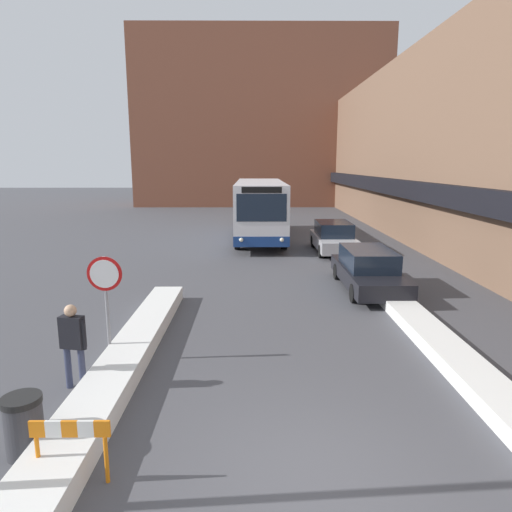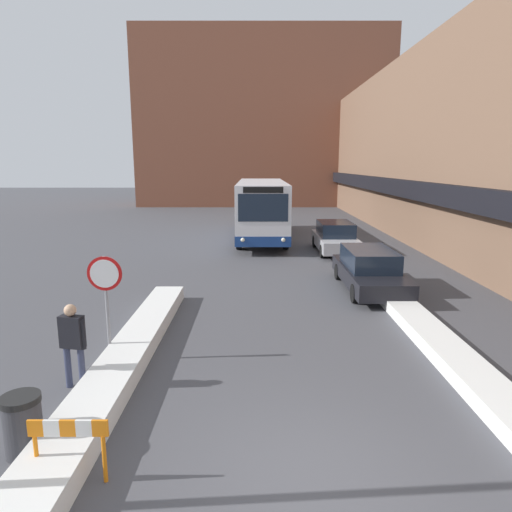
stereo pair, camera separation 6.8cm
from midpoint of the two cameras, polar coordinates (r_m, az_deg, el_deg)
name	(u,v)px [view 1 (the left image)]	position (r m, az deg, el deg)	size (l,w,h in m)	color
ground_plane	(313,482)	(7.13, 6.83, -26.27)	(160.00, 160.00, 0.00)	#47474C
building_row_right	(423,150)	(31.50, 20.11, 12.31)	(5.50, 60.00, 10.43)	brown
building_backdrop_far	(261,121)	(50.68, 0.55, 16.48)	(26.00, 8.00, 17.59)	brown
snow_bank_left	(116,374)	(9.91, -17.29, -13.87)	(0.90, 11.83, 0.40)	silver
snow_bank_right	(474,377)	(10.39, 25.46, -13.50)	(0.90, 13.88, 0.33)	silver
city_bus	(260,208)	(26.75, 0.41, 6.04)	(2.70, 10.99, 3.35)	silver
parked_car_front	(368,270)	(16.43, 13.72, -1.66)	(1.82, 4.85, 1.44)	black
parked_car_middle	(334,237)	(23.12, 9.59, 2.33)	(1.87, 4.57, 1.51)	#B7B7BC
stop_sign	(105,286)	(10.48, -18.49, -3.58)	(0.76, 0.08, 2.40)	gray
pedestrian	(73,339)	(9.65, -22.12, -9.55)	(0.55, 0.30, 1.72)	#333851
trash_bin	(24,426)	(8.14, -27.24, -18.34)	(0.59, 0.59, 0.95)	#38383D
construction_barricade	(71,439)	(7.18, -22.43, -20.38)	(1.10, 0.06, 0.94)	orange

